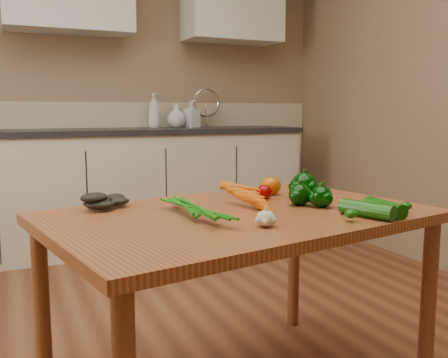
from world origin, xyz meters
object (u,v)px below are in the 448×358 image
at_px(soap_bottle_c, 176,116).
at_px(tomato_c, 302,187).
at_px(pepper_b, 304,186).
at_px(zucchini_b, 367,210).
at_px(tomato_a, 264,192).
at_px(garlic_bulb, 266,219).
at_px(pepper_a, 299,195).
at_px(soap_bottle_a, 154,110).
at_px(tomato_b, 271,186).
at_px(soap_bottle_b, 192,114).
at_px(pepper_c, 322,197).
at_px(leafy_greens, 111,197).
at_px(table, 240,233).
at_px(zucchini_a, 385,208).
at_px(carrot_bunch, 233,202).

xyz_separation_m(soap_bottle_c, tomato_c, (-0.15, -2.08, -0.27)).
xyz_separation_m(pepper_b, zucchini_b, (-0.00, -0.38, -0.03)).
relative_size(soap_bottle_c, tomato_a, 2.97).
distance_m(garlic_bulb, pepper_a, 0.37).
relative_size(garlic_bulb, pepper_b, 0.57).
relative_size(soap_bottle_a, tomato_a, 4.32).
distance_m(soap_bottle_c, tomato_b, 2.03).
xyz_separation_m(pepper_a, tomato_a, (-0.06, 0.17, -0.01)).
distance_m(soap_bottle_b, tomato_b, 2.06).
height_order(soap_bottle_b, pepper_b, soap_bottle_b).
bearing_deg(soap_bottle_c, tomato_b, 152.23).
bearing_deg(pepper_c, pepper_a, 128.41).
xyz_separation_m(leafy_greens, pepper_b, (0.75, -0.09, 0.01)).
bearing_deg(pepper_b, pepper_a, -129.76).
distance_m(table, leafy_greens, 0.47).
height_order(soap_bottle_b, zucchini_a, soap_bottle_b).
bearing_deg(tomato_b, zucchini_a, -73.23).
xyz_separation_m(table, leafy_greens, (-0.40, 0.22, 0.12)).
xyz_separation_m(soap_bottle_a, zucchini_b, (-0.02, -2.61, -0.32)).
distance_m(soap_bottle_b, tomato_c, 2.13).
bearing_deg(tomato_c, soap_bottle_c, 85.79).
height_order(soap_bottle_a, pepper_c, soap_bottle_a).
distance_m(soap_bottle_b, carrot_bunch, 2.36).
distance_m(table, carrot_bunch, 0.11).
xyz_separation_m(soap_bottle_c, carrot_bunch, (-0.53, -2.24, -0.27)).
xyz_separation_m(table, zucchini_a, (0.42, -0.24, 0.10)).
xyz_separation_m(soap_bottle_a, garlic_bulb, (-0.39, -2.59, -0.32)).
bearing_deg(table, soap_bottle_c, 66.21).
distance_m(tomato_a, tomato_b, 0.11).
relative_size(soap_bottle_c, garlic_bulb, 3.20).
bearing_deg(pepper_a, zucchini_a, -57.13).
xyz_separation_m(carrot_bunch, tomato_a, (0.21, 0.16, -0.00)).
bearing_deg(zucchini_a, soap_bottle_a, 91.24).
bearing_deg(tomato_b, leafy_greens, -175.97).
xyz_separation_m(garlic_bulb, pepper_a, (0.28, 0.25, 0.02)).
relative_size(soap_bottle_b, pepper_b, 2.09).
bearing_deg(tomato_c, zucchini_a, -82.44).
bearing_deg(soap_bottle_b, pepper_c, 149.21).
distance_m(soap_bottle_a, pepper_b, 2.25).
distance_m(garlic_bulb, zucchini_a, 0.45).
bearing_deg(soap_bottle_c, leafy_greens, 135.15).
xyz_separation_m(carrot_bunch, pepper_a, (0.27, -0.00, 0.01)).
bearing_deg(zucchini_a, tomato_b, 106.77).
height_order(soap_bottle_c, tomato_b, soap_bottle_c).
bearing_deg(zucchini_b, carrot_bunch, 142.37).
height_order(soap_bottle_b, tomato_a, soap_bottle_b).
distance_m(table, soap_bottle_c, 2.35).
relative_size(soap_bottle_c, tomato_c, 2.32).
relative_size(soap_bottle_c, pepper_b, 1.81).
distance_m(soap_bottle_b, leafy_greens, 2.32).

